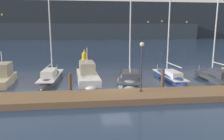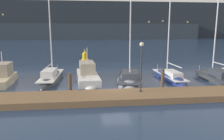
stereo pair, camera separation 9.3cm
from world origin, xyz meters
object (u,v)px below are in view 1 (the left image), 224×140
(motorboat_berth_3, at_px, (4,80))
(sailboat_berth_8, at_px, (215,79))
(dock_lamppost, at_px, (142,59))
(sailboat_berth_7, at_px, (169,78))
(motorboat_berth_5, at_px, (88,77))
(channel_buoy, at_px, (84,56))
(sailboat_berth_6, at_px, (130,80))
(sailboat_berth_4, at_px, (51,79))

(motorboat_berth_3, distance_m, sailboat_berth_8, 20.59)
(sailboat_berth_8, distance_m, dock_lamppost, 10.19)
(sailboat_berth_7, relative_size, dock_lamppost, 3.03)
(motorboat_berth_3, bearing_deg, dock_lamppost, -25.16)
(motorboat_berth_5, bearing_deg, channel_buoy, 91.44)
(motorboat_berth_5, bearing_deg, sailboat_berth_6, -13.85)
(motorboat_berth_3, relative_size, sailboat_berth_6, 0.44)
(sailboat_berth_6, bearing_deg, dock_lamppost, -91.76)
(motorboat_berth_5, relative_size, sailboat_berth_7, 0.63)
(motorboat_berth_3, height_order, sailboat_berth_8, sailboat_berth_8)
(sailboat_berth_6, xyz_separation_m, channel_buoy, (-4.47, 15.46, 0.55))
(channel_buoy, relative_size, dock_lamppost, 0.49)
(sailboat_berth_7, height_order, channel_buoy, sailboat_berth_7)
(motorboat_berth_3, height_order, sailboat_berth_4, sailboat_berth_4)
(sailboat_berth_4, distance_m, sailboat_berth_6, 7.84)
(sailboat_berth_6, bearing_deg, channel_buoy, 106.14)
(motorboat_berth_3, relative_size, sailboat_berth_7, 0.49)
(motorboat_berth_5, bearing_deg, sailboat_berth_8, -7.48)
(sailboat_berth_6, xyz_separation_m, sailboat_berth_8, (8.58, -0.65, 0.01))
(sailboat_berth_7, bearing_deg, motorboat_berth_5, 176.34)
(motorboat_berth_3, distance_m, sailboat_berth_7, 16.21)
(motorboat_berth_3, xyz_separation_m, motorboat_berth_5, (7.87, 0.52, -0.02))
(sailboat_berth_7, bearing_deg, sailboat_berth_4, 176.00)
(motorboat_berth_3, relative_size, sailboat_berth_8, 0.58)
(sailboat_berth_7, bearing_deg, sailboat_berth_8, -14.59)
(motorboat_berth_5, distance_m, dock_lamppost, 7.71)
(motorboat_berth_3, bearing_deg, sailboat_berth_4, 11.00)
(sailboat_berth_8, bearing_deg, motorboat_berth_5, 172.52)
(sailboat_berth_4, height_order, dock_lamppost, sailboat_berth_4)
(motorboat_berth_3, xyz_separation_m, sailboat_berth_7, (16.21, -0.01, -0.25))
(motorboat_berth_5, xyz_separation_m, dock_lamppost, (3.96, -6.08, 2.63))
(channel_buoy, bearing_deg, motorboat_berth_3, -116.61)
(sailboat_berth_6, distance_m, sailboat_berth_8, 8.60)
(sailboat_berth_8, height_order, dock_lamppost, sailboat_berth_8)
(motorboat_berth_3, distance_m, dock_lamppost, 13.32)
(sailboat_berth_8, bearing_deg, dock_lamppost, -153.20)
(sailboat_berth_7, xyz_separation_m, channel_buoy, (-8.70, 14.98, 0.56))
(sailboat_berth_4, xyz_separation_m, sailboat_berth_7, (11.95, -0.84, -0.02))
(sailboat_berth_4, xyz_separation_m, sailboat_berth_8, (16.30, -1.97, -0.01))
(motorboat_berth_3, height_order, channel_buoy, motorboat_berth_3)
(sailboat_berth_8, height_order, channel_buoy, sailboat_berth_8)
(motorboat_berth_3, xyz_separation_m, dock_lamppost, (11.82, -5.55, 2.60))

